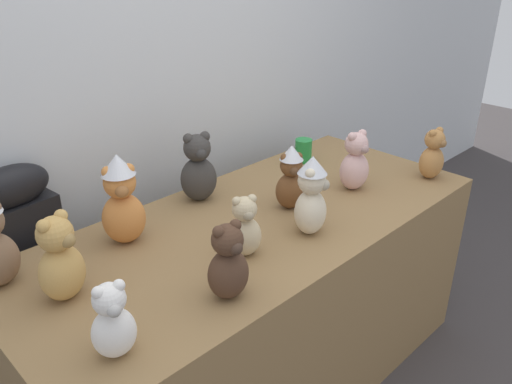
% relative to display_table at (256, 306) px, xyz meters
% --- Properties ---
extents(wall_back, '(7.00, 0.08, 2.60)m').
position_rel_display_table_xyz_m(wall_back, '(0.00, 0.66, 0.90)').
color(wall_back, silver).
rests_on(wall_back, ground_plane).
extents(display_table, '(1.90, 0.81, 0.80)m').
position_rel_display_table_xyz_m(display_table, '(0.00, 0.00, 0.00)').
color(display_table, olive).
rests_on(display_table, ground_plane).
extents(instrument_case, '(0.29, 0.15, 1.06)m').
position_rel_display_table_xyz_m(instrument_case, '(-0.67, 0.54, 0.13)').
color(instrument_case, black).
rests_on(instrument_case, ground_plane).
extents(teddy_bear_ginger, '(0.19, 0.17, 0.33)m').
position_rel_display_table_xyz_m(teddy_bear_ginger, '(-0.43, 0.21, 0.56)').
color(teddy_bear_ginger, '#D17F3D').
rests_on(teddy_bear_ginger, display_table).
extents(teddy_bear_blush, '(0.14, 0.13, 0.26)m').
position_rel_display_table_xyz_m(teddy_bear_blush, '(0.49, -0.09, 0.52)').
color(teddy_bear_blush, beige).
rests_on(teddy_bear_blush, display_table).
extents(teddy_bear_charcoal, '(0.18, 0.17, 0.29)m').
position_rel_display_table_xyz_m(teddy_bear_charcoal, '(-0.04, 0.29, 0.53)').
color(teddy_bear_charcoal, '#383533').
rests_on(teddy_bear_charcoal, display_table).
extents(teddy_bear_snow, '(0.13, 0.12, 0.22)m').
position_rel_display_table_xyz_m(teddy_bear_snow, '(-0.74, -0.25, 0.50)').
color(teddy_bear_snow, white).
rests_on(teddy_bear_snow, display_table).
extents(teddy_bear_caramel, '(0.12, 0.11, 0.23)m').
position_rel_display_table_xyz_m(teddy_bear_caramel, '(0.83, -0.26, 0.51)').
color(teddy_bear_caramel, '#B27A42').
rests_on(teddy_bear_caramel, display_table).
extents(teddy_bear_cocoa, '(0.14, 0.12, 0.25)m').
position_rel_display_table_xyz_m(teddy_bear_cocoa, '(-0.38, -0.27, 0.51)').
color(teddy_bear_cocoa, '#4C3323').
rests_on(teddy_bear_cocoa, display_table).
extents(teddy_bear_honey, '(0.17, 0.16, 0.28)m').
position_rel_display_table_xyz_m(teddy_bear_honey, '(-0.72, 0.06, 0.53)').
color(teddy_bear_honey, tan).
rests_on(teddy_bear_honey, display_table).
extents(teddy_bear_chestnut, '(0.15, 0.15, 0.26)m').
position_rel_display_table_xyz_m(teddy_bear_chestnut, '(0.17, -0.02, 0.53)').
color(teddy_bear_chestnut, brown).
rests_on(teddy_bear_chestnut, display_table).
extents(teddy_bear_cream, '(0.17, 0.16, 0.30)m').
position_rel_display_table_xyz_m(teddy_bear_cream, '(0.08, -0.20, 0.54)').
color(teddy_bear_cream, beige).
rests_on(teddy_bear_cream, display_table).
extents(teddy_bear_sand, '(0.14, 0.13, 0.22)m').
position_rel_display_table_xyz_m(teddy_bear_sand, '(-0.19, -0.14, 0.50)').
color(teddy_bear_sand, '#CCB78E').
rests_on(teddy_bear_sand, display_table).
extents(party_cup_green, '(0.08, 0.08, 0.11)m').
position_rel_display_table_xyz_m(party_cup_green, '(0.57, 0.26, 0.45)').
color(party_cup_green, '#238C3D').
rests_on(party_cup_green, display_table).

